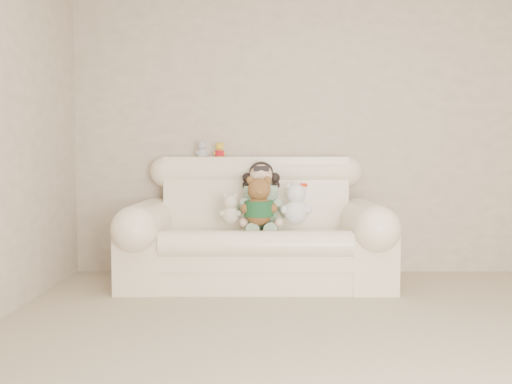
# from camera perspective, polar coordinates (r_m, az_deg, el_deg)

# --- Properties ---
(floor) EXTENTS (5.00, 5.00, 0.00)m
(floor) POSITION_cam_1_polar(r_m,az_deg,el_deg) (2.70, 14.55, -18.52)
(floor) COLOR tan
(floor) RESTS_ON ground
(wall_back) EXTENTS (4.50, 0.00, 4.50)m
(wall_back) POSITION_cam_1_polar(r_m,az_deg,el_deg) (4.98, 7.53, 6.74)
(wall_back) COLOR beige
(wall_back) RESTS_ON ground
(sofa) EXTENTS (2.10, 0.95, 1.03)m
(sofa) POSITION_cam_1_polar(r_m,az_deg,el_deg) (4.45, 0.00, -2.95)
(sofa) COLOR #FFE7CD
(sofa) RESTS_ON floor
(seated_child) EXTENTS (0.37, 0.44, 0.58)m
(seated_child) POSITION_cam_1_polar(r_m,az_deg,el_deg) (4.51, 0.53, -0.38)
(seated_child) COLOR #2B6E30
(seated_child) RESTS_ON sofa
(brown_teddy) EXTENTS (0.34, 0.31, 0.44)m
(brown_teddy) POSITION_cam_1_polar(r_m,az_deg,el_deg) (4.26, 0.32, -0.44)
(brown_teddy) COLOR brown
(brown_teddy) RESTS_ON sofa
(white_cat) EXTENTS (0.30, 0.26, 0.39)m
(white_cat) POSITION_cam_1_polar(r_m,az_deg,el_deg) (4.32, 4.13, -0.76)
(white_cat) COLOR white
(white_cat) RESTS_ON sofa
(cream_teddy) EXTENTS (0.22, 0.19, 0.28)m
(cream_teddy) POSITION_cam_1_polar(r_m,az_deg,el_deg) (4.34, -2.64, -1.45)
(cream_teddy) COLOR silver
(cream_teddy) RESTS_ON sofa
(yellow_mini_bear) EXTENTS (0.12, 0.10, 0.17)m
(yellow_mini_bear) POSITION_cam_1_polar(r_m,az_deg,el_deg) (4.81, -3.75, 4.42)
(yellow_mini_bear) COLOR yellow
(yellow_mini_bear) RESTS_ON sofa
(grey_mini_plush) EXTENTS (0.14, 0.12, 0.19)m
(grey_mini_plush) POSITION_cam_1_polar(r_m,az_deg,el_deg) (4.80, -5.55, 4.54)
(grey_mini_plush) COLOR #B6B7BE
(grey_mini_plush) RESTS_ON sofa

